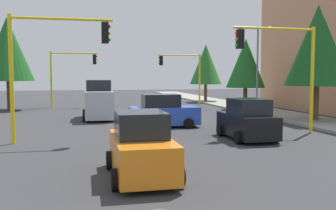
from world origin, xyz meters
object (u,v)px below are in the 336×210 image
Objects in this scene: tree_roadside_near at (318,45)px; car_blue at (163,112)px; traffic_signal_far_left at (183,69)px; delivery_van_silver at (98,101)px; street_lamp_curbside at (260,60)px; traffic_signal_near_right at (53,53)px; tree_roadside_mid at (246,63)px; car_black at (247,121)px; tree_opposite_side at (7,49)px; traffic_signal_near_left at (282,58)px; traffic_signal_far_right at (71,68)px; car_orange at (141,148)px; tree_roadside_far at (206,64)px.

tree_roadside_near is 11.06m from car_blue.
traffic_signal_far_left reaches higher than delivery_van_silver.
traffic_signal_near_right is at bearing -57.20° from street_lamp_curbside.
tree_roadside_mid reaches higher than car_blue.
street_lamp_curbside is at bearing 92.36° from delivery_van_silver.
street_lamp_curbside is (-9.61, 14.91, 0.26)m from traffic_signal_near_right.
street_lamp_curbside is at bearing 151.23° from car_black.
tree_opposite_side reaches higher than car_black.
traffic_signal_near_left is 23.00m from traffic_signal_far_right.
street_lamp_curbside is 4.46m from tree_roadside_mid.
traffic_signal_near_right is 1.02× the size of traffic_signal_near_left.
car_orange is at bearing -36.05° from street_lamp_curbside.
tree_roadside_far is at bearing -177.14° from tree_roadside_mid.
car_black is (25.14, -6.20, -3.52)m from tree_roadside_far.
tree_opposite_side is (2.00, -5.34, 1.59)m from traffic_signal_far_right.
street_lamp_curbside is 1.91× the size of car_black.
traffic_signal_far_right is 1.13× the size of delivery_van_silver.
traffic_signal_near_right reaches higher than car_blue.
traffic_signal_far_right reaches higher than delivery_van_silver.
car_blue is at bearing 38.76° from tree_opposite_side.
delivery_van_silver is (8.91, 7.60, -4.16)m from tree_opposite_side.
street_lamp_curbside is at bearing 55.04° from traffic_signal_far_right.
car_black is at bearing 33.22° from delivery_van_silver.
tree_roadside_far reaches higher than car_black.
tree_opposite_side is (-18.00, -16.69, 1.45)m from traffic_signal_near_left.
traffic_signal_near_right is at bearing -48.30° from tree_roadside_mid.
tree_roadside_near is 1.88× the size of car_blue.
car_blue is at bearing 20.23° from traffic_signal_far_right.
tree_opposite_side is 1.29× the size of tree_roadside_mid.
car_blue is at bearing 164.75° from car_orange.
car_orange is at bearing -21.63° from tree_roadside_far.
traffic_signal_far_right is at bearing -173.64° from car_orange.
traffic_signal_near_right is at bearing -32.37° from tree_roadside_far.
car_blue is (-4.00, -5.45, -3.09)m from traffic_signal_near_left.
traffic_signal_near_right reaches higher than traffic_signal_far_left.
traffic_signal_near_left is at bearing 115.39° from car_black.
traffic_signal_near_left is 6.34m from tree_roadside_near.
tree_opposite_side reaches higher than traffic_signal_far_left.
delivery_van_silver is (-9.09, 2.31, -2.80)m from traffic_signal_near_right.
delivery_van_silver is 1.31× the size of car_black.
tree_roadside_near is at bearing 2.86° from tree_roadside_mid.
tree_roadside_far is at bearing 147.63° from traffic_signal_near_right.
tree_opposite_side is at bearing -139.53° from delivery_van_silver.
tree_roadside_near is at bearing 13.05° from street_lamp_curbside.
traffic_signal_near_left is 0.68× the size of tree_opposite_side.
car_black is at bearing -28.77° from street_lamp_curbside.
traffic_signal_near_right is at bearing -97.18° from car_black.
tree_opposite_side is at bearing -143.23° from car_black.
car_black is at bearing -54.50° from tree_roadside_near.
tree_roadside_mid is at bearing 35.95° from traffic_signal_far_left.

